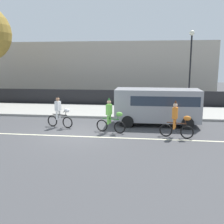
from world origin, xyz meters
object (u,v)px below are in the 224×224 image
parade_cyclist_zebra (60,113)px  parked_van_grey (158,104)px  street_lamp_post (191,59)px  parade_cyclist_orange (177,121)px  pedestrian_onlooker (126,97)px  parade_cyclist_lime (111,117)px

parade_cyclist_zebra → parked_van_grey: bearing=14.1°
street_lamp_post → parked_van_grey: bearing=-120.5°
parade_cyclist_zebra → parked_van_grey: 5.90m
parade_cyclist_orange → pedestrian_onlooker: parade_cyclist_orange is taller
parked_van_grey → street_lamp_post: size_ratio=0.85×
parade_cyclist_zebra → parked_van_grey: parked_van_grey is taller
parked_van_grey → pedestrian_onlooker: (-2.33, 4.90, -0.27)m
street_lamp_post → parade_cyclist_orange: bearing=-103.0°
street_lamp_post → pedestrian_onlooker: (-4.74, 0.80, -2.97)m
parade_cyclist_lime → parade_cyclist_orange: bearing=-9.7°
parade_cyclist_lime → street_lamp_post: size_ratio=0.33×
parade_cyclist_lime → street_lamp_post: (5.00, 6.29, 3.15)m
parked_van_grey → street_lamp_post: street_lamp_post is taller
parade_cyclist_zebra → parade_cyclist_lime: bearing=-13.8°
parade_cyclist_zebra → parked_van_grey: size_ratio=0.38×
parade_cyclist_zebra → parade_cyclist_lime: size_ratio=1.00×
parked_van_grey → pedestrian_onlooker: parked_van_grey is taller
parade_cyclist_zebra → parade_cyclist_orange: same height
parked_van_grey → parade_cyclist_lime: bearing=-139.7°
parade_cyclist_zebra → pedestrian_onlooker: (3.38, 6.33, 0.17)m
parked_van_grey → street_lamp_post: 5.47m
parade_cyclist_orange → parked_van_grey: bearing=106.5°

